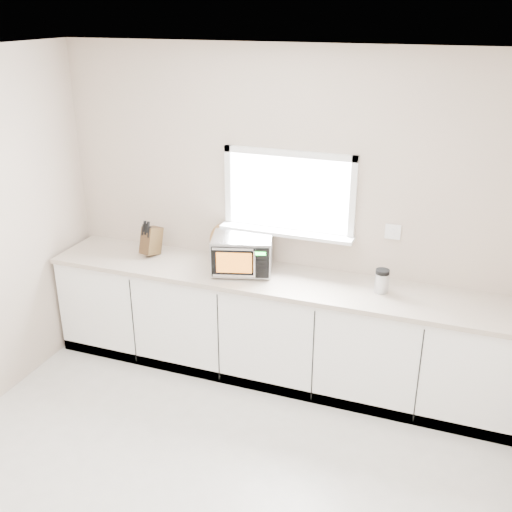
% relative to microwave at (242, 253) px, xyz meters
% --- Properties ---
extents(back_wall, '(4.00, 0.17, 2.70)m').
position_rel_microwave_xyz_m(back_wall, '(0.30, 0.29, 0.28)').
color(back_wall, '#B19F8D').
rests_on(back_wall, ground).
extents(cabinets, '(3.92, 0.60, 0.88)m').
position_rel_microwave_xyz_m(cabinets, '(0.30, -0.01, -0.64)').
color(cabinets, white).
rests_on(cabinets, ground).
extents(countertop, '(3.92, 0.64, 0.04)m').
position_rel_microwave_xyz_m(countertop, '(0.30, -0.02, -0.18)').
color(countertop, beige).
rests_on(countertop, cabinets).
extents(microwave, '(0.56, 0.49, 0.31)m').
position_rel_microwave_xyz_m(microwave, '(0.00, 0.00, 0.00)').
color(microwave, black).
rests_on(microwave, countertop).
extents(knife_block, '(0.15, 0.25, 0.33)m').
position_rel_microwave_xyz_m(knife_block, '(-0.87, 0.05, -0.02)').
color(knife_block, '#473319').
rests_on(knife_block, countertop).
extents(cutting_board, '(0.32, 0.08, 0.32)m').
position_rel_microwave_xyz_m(cutting_board, '(-0.23, 0.23, -0.00)').
color(cutting_board, '#A3723F').
rests_on(cutting_board, countertop).
extents(coffee_grinder, '(0.12, 0.12, 0.19)m').
position_rel_microwave_xyz_m(coffee_grinder, '(1.14, 0.02, -0.07)').
color(coffee_grinder, '#B1B4B9').
rests_on(coffee_grinder, countertop).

